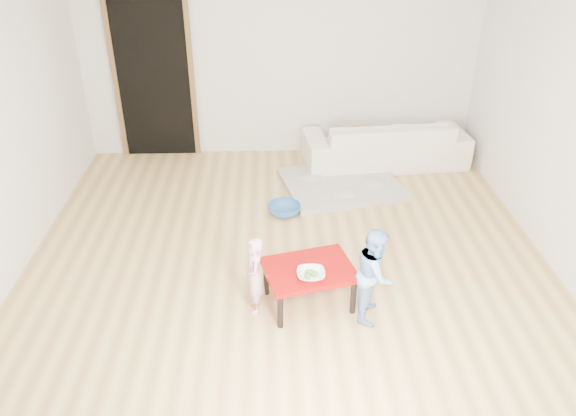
{
  "coord_description": "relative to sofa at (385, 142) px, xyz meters",
  "views": [
    {
      "loc": [
        -0.15,
        -4.53,
        3.15
      ],
      "look_at": [
        0.0,
        -0.2,
        0.65
      ],
      "focal_mm": 35.0,
      "sensor_mm": 36.0,
      "label": 1
    }
  ],
  "objects": [
    {
      "name": "basin",
      "position": [
        -1.33,
        -1.26,
        -0.24
      ],
      "size": [
        0.36,
        0.36,
        0.11
      ],
      "primitive_type": "imported",
      "color": "#2A60A0",
      "rests_on": "floor"
    },
    {
      "name": "cushion",
      "position": [
        -0.49,
        -0.16,
        0.15
      ],
      "size": [
        0.48,
        0.45,
        0.11
      ],
      "primitive_type": "cube",
      "rotation": [
        0.0,
        0.0,
        0.21
      ],
      "color": "orange",
      "rests_on": "sofa"
    },
    {
      "name": "doorway",
      "position": [
        -2.92,
        0.43,
        0.73
      ],
      "size": [
        1.02,
        0.08,
        2.11
      ],
      "primitive_type": null,
      "color": "brown",
      "rests_on": "back_wall"
    },
    {
      "name": "red_table",
      "position": [
        -1.16,
        -2.77,
        -0.11
      ],
      "size": [
        0.85,
        0.72,
        0.37
      ],
      "primitive_type": null,
      "rotation": [
        0.0,
        0.0,
        0.25
      ],
      "color": "#8A0807",
      "rests_on": "floor"
    },
    {
      "name": "sofa",
      "position": [
        0.0,
        0.0,
        0.0
      ],
      "size": [
        2.12,
        1.0,
        0.6
      ],
      "primitive_type": "imported",
      "rotation": [
        0.0,
        0.0,
        3.24
      ],
      "color": "white",
      "rests_on": "floor"
    },
    {
      "name": "right_wall",
      "position": [
        1.18,
        -2.05,
        1.0
      ],
      "size": [
        0.02,
        5.0,
        2.6
      ],
      "primitive_type": "cube",
      "color": "silver",
      "rests_on": "floor"
    },
    {
      "name": "child_blue",
      "position": [
        -0.64,
        -2.93,
        0.12
      ],
      "size": [
        0.41,
        0.47,
        0.83
      ],
      "primitive_type": "imported",
      "rotation": [
        0.0,
        0.0,
        1.3
      ],
      "color": "#5A84D2",
      "rests_on": "floor"
    },
    {
      "name": "child_pink",
      "position": [
        -1.62,
        -2.84,
        0.05
      ],
      "size": [
        0.19,
        0.27,
        0.7
      ],
      "primitive_type": "imported",
      "rotation": [
        0.0,
        0.0,
        -1.47
      ],
      "color": "#DE6583",
      "rests_on": "floor"
    },
    {
      "name": "back_wall",
      "position": [
        -1.32,
        0.45,
        1.0
      ],
      "size": [
        5.0,
        0.02,
        2.6
      ],
      "primitive_type": "cube",
      "color": "silver",
      "rests_on": "floor"
    },
    {
      "name": "blanket",
      "position": [
        -0.62,
        -0.63,
        -0.27
      ],
      "size": [
        1.54,
        1.37,
        0.07
      ],
      "primitive_type": null,
      "rotation": [
        0.0,
        0.0,
        0.22
      ],
      "color": "beige",
      "rests_on": "floor"
    },
    {
      "name": "floor",
      "position": [
        -1.32,
        -2.05,
        -0.3
      ],
      "size": [
        5.0,
        5.0,
        0.01
      ],
      "primitive_type": "cube",
      "color": "#AB8249",
      "rests_on": "ground"
    },
    {
      "name": "bowl",
      "position": [
        -1.16,
        -2.9,
        0.1
      ],
      "size": [
        0.23,
        0.23,
        0.06
      ],
      "primitive_type": "imported",
      "color": "white",
      "rests_on": "red_table"
    },
    {
      "name": "broccoli",
      "position": [
        -1.16,
        -2.9,
        0.1
      ],
      "size": [
        0.12,
        0.12,
        0.06
      ],
      "primitive_type": null,
      "color": "#2D5919",
      "rests_on": "red_table"
    }
  ]
}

